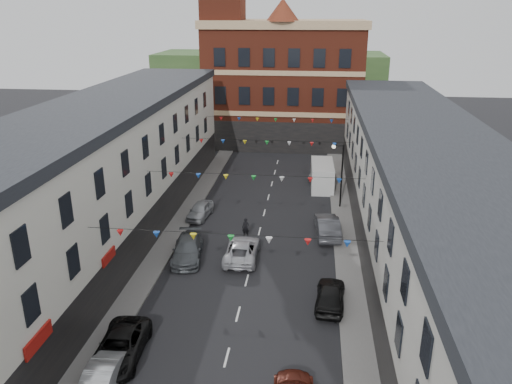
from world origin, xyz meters
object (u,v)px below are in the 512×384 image
at_px(car_left_d, 188,249).
at_px(car_right_d, 330,295).
at_px(moving_car, 242,250).
at_px(car_left_b, 99,383).
at_px(car_left_c, 120,347).
at_px(pedestrian, 246,228).
at_px(car_right_e, 327,226).
at_px(white_van, 322,175).
at_px(car_left_e, 200,210).
at_px(street_lamp, 339,167).
at_px(car_right_f, 321,180).

height_order(car_left_d, car_right_d, car_right_d).
distance_m(car_right_d, moving_car, 8.35).
xyz_separation_m(car_left_b, car_left_c, (0.00, 2.70, 0.02)).
xyz_separation_m(car_left_c, pedestrian, (4.51, 15.47, 0.11)).
bearing_deg(car_right_e, pedestrian, 3.99).
height_order(car_left_b, white_van, white_van).
relative_size(white_van, pedestrian, 3.56).
distance_m(car_left_e, moving_car, 8.63).
bearing_deg(car_right_e, moving_car, 31.90).
distance_m(car_left_c, car_left_d, 11.35).
relative_size(car_left_d, car_right_d, 1.16).
bearing_deg(car_right_d, car_left_c, 33.85).
distance_m(car_left_e, car_right_d, 16.82).
bearing_deg(moving_car, car_right_e, -143.95).
bearing_deg(car_left_b, white_van, 68.28).
bearing_deg(pedestrian, white_van, 75.21).
xyz_separation_m(car_right_e, white_van, (-0.32, 11.76, 0.44)).
bearing_deg(pedestrian, car_right_e, 20.11).
xyz_separation_m(car_left_b, car_left_e, (0.00, 21.70, -0.01)).
bearing_deg(car_left_b, car_right_e, 57.51).
relative_size(car_left_b, car_left_d, 0.82).
height_order(street_lamp, car_left_e, street_lamp).
xyz_separation_m(car_left_e, pedestrian, (4.51, -3.53, 0.14)).
distance_m(car_left_b, car_right_d, 14.19).
xyz_separation_m(car_right_f, moving_car, (-5.85, -16.65, 0.04)).
bearing_deg(car_left_c, car_left_d, 82.97).
bearing_deg(car_right_f, car_right_d, 83.35).
height_order(car_left_c, car_right_d, car_right_d).
distance_m(car_left_e, white_van, 14.17).
relative_size(car_left_e, moving_car, 0.77).
xyz_separation_m(car_left_b, pedestrian, (4.51, 18.17, 0.12)).
height_order(car_left_e, car_right_e, car_right_e).
relative_size(car_right_d, car_right_f, 0.91).
xyz_separation_m(moving_car, pedestrian, (-0.21, 3.70, 0.10)).
bearing_deg(moving_car, car_left_e, -57.87).
xyz_separation_m(car_left_c, white_van, (10.68, 28.28, 0.57)).
bearing_deg(car_right_f, car_left_c, 61.84).
relative_size(street_lamp, pedestrian, 3.74).
distance_m(car_left_b, car_left_c, 2.70).
xyz_separation_m(car_left_d, car_right_d, (10.21, -5.06, 0.01)).
relative_size(street_lamp, car_right_e, 1.20).
xyz_separation_m(car_right_d, white_van, (-0.32, 22.02, 0.53)).
bearing_deg(car_right_f, white_van, 120.14).
distance_m(car_right_f, pedestrian, 14.30).
bearing_deg(pedestrian, street_lamp, 54.56).
relative_size(car_right_f, moving_car, 0.94).
distance_m(moving_car, pedestrian, 3.70).
relative_size(car_left_e, pedestrian, 2.43).
distance_m(car_left_d, moving_car, 3.96).
bearing_deg(white_van, moving_car, -111.26).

